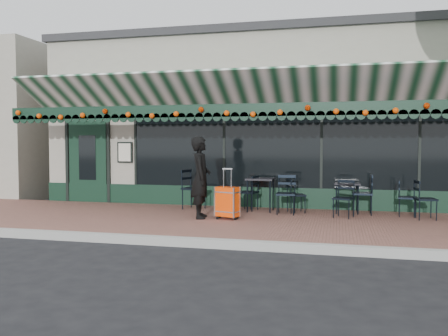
% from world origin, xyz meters
% --- Properties ---
extents(ground, '(80.00, 80.00, 0.00)m').
position_xyz_m(ground, '(0.00, 0.00, 0.00)').
color(ground, black).
rests_on(ground, ground).
extents(sidewalk, '(18.00, 4.00, 0.15)m').
position_xyz_m(sidewalk, '(0.00, 2.00, 0.07)').
color(sidewalk, brown).
rests_on(sidewalk, ground).
extents(curb, '(18.00, 0.16, 0.15)m').
position_xyz_m(curb, '(0.00, -0.08, 0.07)').
color(curb, '#9E9E99').
rests_on(curb, ground).
extents(restaurant_building, '(12.00, 9.60, 4.50)m').
position_xyz_m(restaurant_building, '(0.00, 7.84, 2.27)').
color(restaurant_building, gray).
rests_on(restaurant_building, ground).
extents(woman, '(0.55, 0.71, 1.73)m').
position_xyz_m(woman, '(-1.03, 1.99, 1.01)').
color(woman, black).
rests_on(woman, sidewalk).
extents(suitcase, '(0.52, 0.39, 1.06)m').
position_xyz_m(suitcase, '(-0.45, 1.99, 0.50)').
color(suitcase, '#FF4208').
rests_on(suitcase, sidewalk).
extents(cafe_table_a, '(0.56, 0.56, 0.69)m').
position_xyz_m(cafe_table_a, '(2.00, 3.51, 0.77)').
color(cafe_table_a, black).
rests_on(cafe_table_a, sidewalk).
extents(cafe_table_b, '(0.63, 0.63, 0.78)m').
position_xyz_m(cafe_table_b, '(0.03, 3.32, 0.85)').
color(cafe_table_b, black).
rests_on(cafe_table_b, sidewalk).
extents(chair_a_left, '(0.46, 0.46, 0.91)m').
position_xyz_m(chair_a_left, '(2.33, 3.36, 0.61)').
color(chair_a_left, black).
rests_on(chair_a_left, sidewalk).
extents(chair_a_right, '(0.44, 0.44, 0.80)m').
position_xyz_m(chair_a_right, '(3.27, 3.27, 0.55)').
color(chair_a_right, black).
rests_on(chair_a_right, sidewalk).
extents(chair_a_front, '(0.51, 0.51, 0.81)m').
position_xyz_m(chair_a_front, '(1.92, 2.76, 0.56)').
color(chair_a_front, black).
rests_on(chair_a_front, sidewalk).
extents(chair_a_extra, '(0.47, 0.47, 0.83)m').
position_xyz_m(chair_a_extra, '(3.57, 2.92, 0.56)').
color(chair_a_extra, black).
rests_on(chair_a_extra, sidewalk).
extents(chair_b_left, '(0.51, 0.51, 0.84)m').
position_xyz_m(chair_b_left, '(-0.27, 3.37, 0.57)').
color(chair_b_left, black).
rests_on(chair_b_left, sidewalk).
extents(chair_b_right, '(0.51, 0.51, 0.79)m').
position_xyz_m(chair_b_right, '(0.87, 3.28, 0.54)').
color(chair_b_right, black).
rests_on(chair_b_right, sidewalk).
extents(chair_b_front, '(0.45, 0.45, 0.89)m').
position_xyz_m(chair_b_front, '(0.67, 2.98, 0.59)').
color(chair_b_front, black).
rests_on(chair_b_front, sidewalk).
extents(chair_solo, '(0.59, 0.59, 0.97)m').
position_xyz_m(chair_solo, '(-1.59, 3.29, 0.63)').
color(chair_solo, black).
rests_on(chair_solo, sidewalk).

